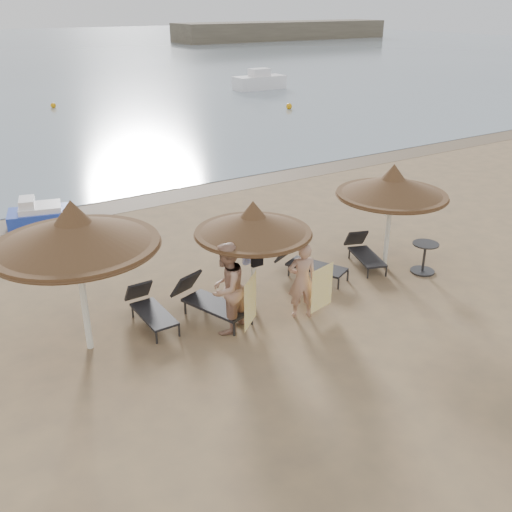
{
  "coord_description": "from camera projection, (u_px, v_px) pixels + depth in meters",
  "views": [
    {
      "loc": [
        -6.51,
        -8.38,
        6.25
      ],
      "look_at": [
        -0.47,
        1.2,
        1.18
      ],
      "focal_mm": 40.0,
      "sensor_mm": 36.0,
      "label": 1
    }
  ],
  "objects": [
    {
      "name": "buoy_right",
      "position": [
        289.0,
        106.0,
        35.94
      ],
      "size": [
        0.38,
        0.38,
        0.38
      ],
      "primitive_type": "sphere",
      "color": "orange",
      "rests_on": "ground"
    },
    {
      "name": "person_right",
      "position": [
        302.0,
        274.0,
        12.0
      ],
      "size": [
        1.08,
        0.92,
        1.98
      ],
      "primitive_type": "imported",
      "rotation": [
        0.0,
        0.0,
        2.71
      ],
      "color": "tan",
      "rests_on": "ground"
    },
    {
      "name": "lounger_near_left",
      "position": [
        207.0,
        299.0,
        12.28
      ],
      "size": [
        1.19,
        1.98,
        0.84
      ],
      "rotation": [
        0.0,
        0.0,
        0.33
      ],
      "color": "#2E2E2F",
      "rests_on": "ground"
    },
    {
      "name": "towel_right",
      "position": [
        322.0,
        288.0,
        12.1
      ],
      "size": [
        0.69,
        0.19,
        0.99
      ],
      "rotation": [
        0.0,
        0.0,
        0.24
      ],
      "color": "yellow",
      "rests_on": "ground"
    },
    {
      "name": "bag_dark",
      "position": [
        257.0,
        258.0,
        12.1
      ],
      "size": [
        0.27,
        0.09,
        0.37
      ],
      "rotation": [
        0.0,
        0.0,
        -0.01
      ],
      "color": "black",
      "rests_on": "ground"
    },
    {
      "name": "ground",
      "position": [
        304.0,
        321.0,
        12.19
      ],
      "size": [
        160.0,
        160.0,
        0.0
      ],
      "primitive_type": "plane",
      "color": "#92724C",
      "rests_on": "ground"
    },
    {
      "name": "pedal_boat",
      "position": [
        40.0,
        215.0,
        17.28
      ],
      "size": [
        2.1,
        1.54,
        0.88
      ],
      "rotation": [
        0.0,
        0.0,
        -0.25
      ],
      "color": "#2441BB",
      "rests_on": "ground"
    },
    {
      "name": "bag_patterned",
      "position": [
        249.0,
        256.0,
        12.39
      ],
      "size": [
        0.3,
        0.14,
        0.36
      ],
      "rotation": [
        0.0,
        0.0,
        0.14
      ],
      "color": "white",
      "rests_on": "ground"
    },
    {
      "name": "person_left",
      "position": [
        226.0,
        281.0,
        11.41
      ],
      "size": [
        1.23,
        1.12,
        2.25
      ],
      "primitive_type": "imported",
      "rotation": [
        0.0,
        0.0,
        3.71
      ],
      "color": "tan",
      "rests_on": "ground"
    },
    {
      "name": "palapa_right",
      "position": [
        392.0,
        186.0,
        13.79
      ],
      "size": [
        2.73,
        2.73,
        2.71
      ],
      "rotation": [
        0.0,
        0.0,
        -0.06
      ],
      "color": "white",
      "rests_on": "ground"
    },
    {
      "name": "palapa_center",
      "position": [
        253.0,
        224.0,
        11.93
      ],
      "size": [
        2.51,
        2.51,
        2.49
      ],
      "rotation": [
        0.0,
        0.0,
        0.29
      ],
      "color": "white",
      "rests_on": "ground"
    },
    {
      "name": "side_table",
      "position": [
        424.0,
        259.0,
        14.24
      ],
      "size": [
        0.65,
        0.65,
        0.78
      ],
      "rotation": [
        0.0,
        0.0,
        -0.12
      ],
      "color": "#2E2E2F",
      "rests_on": "ground"
    },
    {
      "name": "buoy_mid",
      "position": [
        53.0,
        105.0,
        36.29
      ],
      "size": [
        0.34,
        0.34,
        0.34
      ],
      "primitive_type": "sphere",
      "color": "orange",
      "rests_on": "ground"
    },
    {
      "name": "wet_sand_strip",
      "position": [
        140.0,
        201.0,
        19.45
      ],
      "size": [
        200.0,
        1.6,
        0.01
      ],
      "primitive_type": "cube",
      "color": "brown",
      "rests_on": "ground"
    },
    {
      "name": "palapa_left",
      "position": [
        74.0,
        233.0,
        10.26
      ],
      "size": [
        3.09,
        3.09,
        3.06
      ],
      "rotation": [
        0.0,
        0.0,
        0.34
      ],
      "color": "white",
      "rests_on": "ground"
    },
    {
      "name": "lounger_near_right",
      "position": [
        308.0,
        262.0,
        14.06
      ],
      "size": [
        1.3,
        1.87,
        0.8
      ],
      "rotation": [
        0.0,
        0.0,
        0.44
      ],
      "color": "#2E2E2F",
      "rests_on": "ground"
    },
    {
      "name": "towel_left",
      "position": [
        250.0,
        301.0,
        11.47
      ],
      "size": [
        0.59,
        0.49,
        1.05
      ],
      "rotation": [
        0.0,
        0.0,
        0.69
      ],
      "color": "yellow",
      "rests_on": "ground"
    },
    {
      "name": "lounger_far_right",
      "position": [
        364.0,
        251.0,
        14.75
      ],
      "size": [
        1.04,
        1.71,
        0.73
      ],
      "rotation": [
        0.0,
        0.0,
        -0.33
      ],
      "color": "#2E2E2F",
      "rests_on": "ground"
    },
    {
      "name": "lounger_far_left",
      "position": [
        149.0,
        307.0,
        12.05
      ],
      "size": [
        0.58,
        1.66,
        0.74
      ],
      "rotation": [
        0.0,
        0.0,
        0.02
      ],
      "color": "#2E2E2F",
      "rests_on": "ground"
    }
  ]
}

